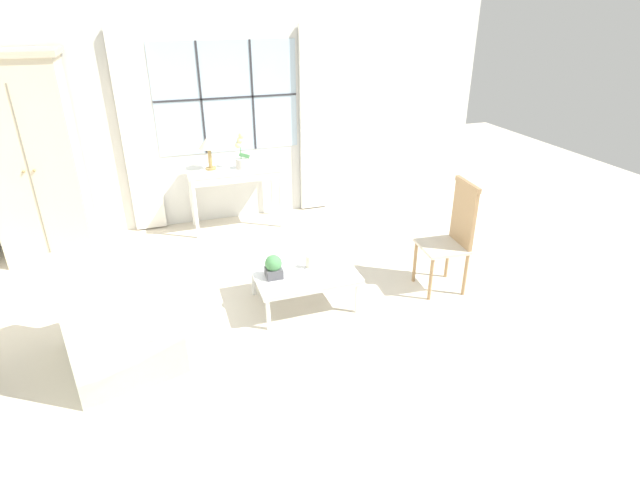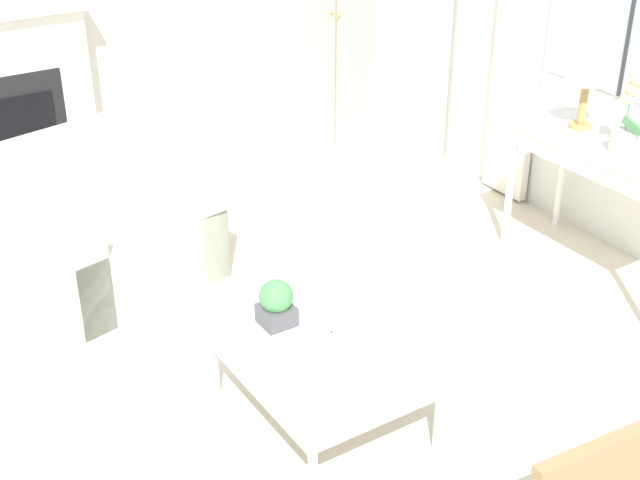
{
  "view_description": "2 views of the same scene",
  "coord_description": "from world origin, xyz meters",
  "px_view_note": "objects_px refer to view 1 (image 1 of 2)",
  "views": [
    {
      "loc": [
        -0.98,
        -3.51,
        2.73
      ],
      "look_at": [
        0.4,
        0.53,
        0.69
      ],
      "focal_mm": 28.0,
      "sensor_mm": 36.0,
      "label": 1
    },
    {
      "loc": [
        2.94,
        -1.18,
        2.68
      ],
      "look_at": [
        0.17,
        0.59,
        0.9
      ],
      "focal_mm": 50.0,
      "sensor_mm": 36.0,
      "label": 2
    }
  ],
  "objects_px": {
    "table_lamp": "(209,144)",
    "potted_orchid": "(241,155)",
    "potted_plant_small": "(274,266)",
    "console_table": "(234,174)",
    "armoire": "(33,159)",
    "side_chair_wooden": "(453,232)",
    "pillar_candle": "(309,262)",
    "coffee_table": "(303,273)",
    "armchair_upholstered": "(115,330)"
  },
  "relations": [
    {
      "from": "coffee_table",
      "to": "potted_plant_small",
      "type": "height_order",
      "value": "potted_plant_small"
    },
    {
      "from": "potted_orchid",
      "to": "armchair_upholstered",
      "type": "xyz_separation_m",
      "value": [
        -1.54,
        -2.37,
        -0.7
      ]
    },
    {
      "from": "potted_orchid",
      "to": "side_chair_wooden",
      "type": "bearing_deg",
      "value": -52.46
    },
    {
      "from": "armoire",
      "to": "potted_orchid",
      "type": "xyz_separation_m",
      "value": [
        2.31,
        -0.01,
        -0.17
      ]
    },
    {
      "from": "side_chair_wooden",
      "to": "potted_plant_small",
      "type": "xyz_separation_m",
      "value": [
        -1.84,
        0.13,
        -0.14
      ]
    },
    {
      "from": "armoire",
      "to": "table_lamp",
      "type": "relative_size",
      "value": 5.35
    },
    {
      "from": "console_table",
      "to": "potted_plant_small",
      "type": "relative_size",
      "value": 5.19
    },
    {
      "from": "table_lamp",
      "to": "potted_orchid",
      "type": "relative_size",
      "value": 0.94
    },
    {
      "from": "armchair_upholstered",
      "to": "side_chair_wooden",
      "type": "distance_m",
      "value": 3.27
    },
    {
      "from": "table_lamp",
      "to": "pillar_candle",
      "type": "height_order",
      "value": "table_lamp"
    },
    {
      "from": "coffee_table",
      "to": "pillar_candle",
      "type": "distance_m",
      "value": 0.12
    },
    {
      "from": "side_chair_wooden",
      "to": "armchair_upholstered",
      "type": "bearing_deg",
      "value": -177.55
    },
    {
      "from": "armoire",
      "to": "pillar_candle",
      "type": "xyz_separation_m",
      "value": [
        2.55,
        -2.05,
        -0.71
      ]
    },
    {
      "from": "armoire",
      "to": "table_lamp",
      "type": "height_order",
      "value": "armoire"
    },
    {
      "from": "console_table",
      "to": "coffee_table",
      "type": "distance_m",
      "value": 2.17
    },
    {
      "from": "potted_plant_small",
      "to": "coffee_table",
      "type": "bearing_deg",
      "value": 9.83
    },
    {
      "from": "armoire",
      "to": "armchair_upholstered",
      "type": "height_order",
      "value": "armoire"
    },
    {
      "from": "armoire",
      "to": "potted_plant_small",
      "type": "xyz_separation_m",
      "value": [
        2.18,
        -2.11,
        -0.66
      ]
    },
    {
      "from": "side_chair_wooden",
      "to": "coffee_table",
      "type": "relative_size",
      "value": 1.19
    },
    {
      "from": "console_table",
      "to": "potted_orchid",
      "type": "distance_m",
      "value": 0.29
    },
    {
      "from": "coffee_table",
      "to": "pillar_candle",
      "type": "xyz_separation_m",
      "value": [
        0.06,
        0.01,
        0.1
      ]
    },
    {
      "from": "potted_orchid",
      "to": "coffee_table",
      "type": "bearing_deg",
      "value": -84.99
    },
    {
      "from": "armchair_upholstered",
      "to": "potted_plant_small",
      "type": "distance_m",
      "value": 1.46
    },
    {
      "from": "potted_orchid",
      "to": "pillar_candle",
      "type": "height_order",
      "value": "potted_orchid"
    },
    {
      "from": "side_chair_wooden",
      "to": "pillar_candle",
      "type": "distance_m",
      "value": 1.49
    },
    {
      "from": "armoire",
      "to": "potted_plant_small",
      "type": "bearing_deg",
      "value": -43.98
    },
    {
      "from": "potted_plant_small",
      "to": "pillar_candle",
      "type": "distance_m",
      "value": 0.38
    },
    {
      "from": "armoire",
      "to": "console_table",
      "type": "height_order",
      "value": "armoire"
    },
    {
      "from": "armchair_upholstered",
      "to": "side_chair_wooden",
      "type": "bearing_deg",
      "value": 2.45
    },
    {
      "from": "table_lamp",
      "to": "potted_plant_small",
      "type": "xyz_separation_m",
      "value": [
        0.25,
        -2.18,
        -0.65
      ]
    },
    {
      "from": "console_table",
      "to": "pillar_candle",
      "type": "bearing_deg",
      "value": -80.95
    },
    {
      "from": "potted_orchid",
      "to": "side_chair_wooden",
      "type": "relative_size",
      "value": 0.39
    },
    {
      "from": "potted_plant_small",
      "to": "armoire",
      "type": "bearing_deg",
      "value": 136.02
    },
    {
      "from": "coffee_table",
      "to": "armoire",
      "type": "bearing_deg",
      "value": 140.46
    },
    {
      "from": "armoire",
      "to": "coffee_table",
      "type": "distance_m",
      "value": 3.33
    },
    {
      "from": "potted_orchid",
      "to": "pillar_candle",
      "type": "distance_m",
      "value": 2.12
    },
    {
      "from": "table_lamp",
      "to": "armoire",
      "type": "bearing_deg",
      "value": -177.89
    },
    {
      "from": "armoire",
      "to": "potted_plant_small",
      "type": "relative_size",
      "value": 10.11
    },
    {
      "from": "potted_plant_small",
      "to": "table_lamp",
      "type": "bearing_deg",
      "value": 96.61
    },
    {
      "from": "console_table",
      "to": "pillar_candle",
      "type": "height_order",
      "value": "console_table"
    },
    {
      "from": "potted_plant_small",
      "to": "pillar_candle",
      "type": "xyz_separation_m",
      "value": [
        0.37,
        0.06,
        -0.05
      ]
    },
    {
      "from": "armchair_upholstered",
      "to": "potted_orchid",
      "type": "bearing_deg",
      "value": 56.93
    },
    {
      "from": "armchair_upholstered",
      "to": "potted_plant_small",
      "type": "xyz_separation_m",
      "value": [
        1.42,
        0.27,
        0.21
      ]
    },
    {
      "from": "side_chair_wooden",
      "to": "pillar_candle",
      "type": "xyz_separation_m",
      "value": [
        -1.47,
        0.19,
        -0.19
      ]
    },
    {
      "from": "potted_plant_small",
      "to": "console_table",
      "type": "bearing_deg",
      "value": 89.16
    },
    {
      "from": "armoire",
      "to": "pillar_candle",
      "type": "height_order",
      "value": "armoire"
    },
    {
      "from": "potted_orchid",
      "to": "table_lamp",
      "type": "bearing_deg",
      "value": 168.08
    },
    {
      "from": "coffee_table",
      "to": "side_chair_wooden",
      "type": "bearing_deg",
      "value": -6.77
    },
    {
      "from": "console_table",
      "to": "potted_orchid",
      "type": "height_order",
      "value": "potted_orchid"
    },
    {
      "from": "coffee_table",
      "to": "armchair_upholstered",
      "type": "bearing_deg",
      "value": -169.44
    }
  ]
}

